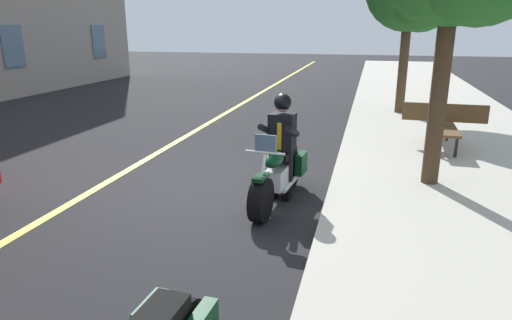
% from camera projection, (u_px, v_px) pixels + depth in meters
% --- Properties ---
extents(ground_plane, '(80.00, 80.00, 0.00)m').
position_uv_depth(ground_plane, '(214.00, 188.00, 8.02)').
color(ground_plane, black).
extents(sidewalk_curb, '(60.00, 5.00, 0.15)m').
position_uv_depth(sidewalk_curb, '(492.00, 208.00, 6.94)').
color(sidewalk_curb, '#B2ADA0').
rests_on(sidewalk_curb, ground_plane).
extents(lane_center_stripe, '(60.00, 0.16, 0.01)m').
position_uv_depth(lane_center_stripe, '(113.00, 179.00, 8.49)').
color(lane_center_stripe, '#E5DB4C').
rests_on(lane_center_stripe, ground_plane).
extents(motorcycle_main, '(2.22, 0.72, 1.26)m').
position_uv_depth(motorcycle_main, '(278.00, 175.00, 7.31)').
color(motorcycle_main, black).
rests_on(motorcycle_main, ground_plane).
extents(rider_main, '(0.66, 0.59, 1.74)m').
position_uv_depth(rider_main, '(282.00, 137.00, 7.31)').
color(rider_main, black).
rests_on(rider_main, ground_plane).
extents(bench_sidewalk, '(1.82, 1.80, 0.95)m').
position_uv_depth(bench_sidewalk, '(444.00, 122.00, 10.04)').
color(bench_sidewalk, brown).
rests_on(bench_sidewalk, sidewalk_curb).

